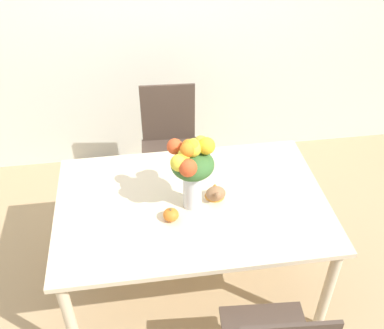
{
  "coord_description": "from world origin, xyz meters",
  "views": [
    {
      "loc": [
        -0.27,
        -1.85,
        2.46
      ],
      "look_at": [
        -0.0,
        -0.02,
        1.01
      ],
      "focal_mm": 42.0,
      "sensor_mm": 36.0,
      "label": 1
    }
  ],
  "objects_px": {
    "dining_chair_near_window": "(170,147)",
    "pumpkin": "(171,215)",
    "flower_vase": "(192,165)",
    "turkey_figurine": "(215,192)"
  },
  "relations": [
    {
      "from": "flower_vase",
      "to": "turkey_figurine",
      "type": "distance_m",
      "value": 0.28
    },
    {
      "from": "flower_vase",
      "to": "pumpkin",
      "type": "relative_size",
      "value": 5.22
    },
    {
      "from": "flower_vase",
      "to": "pumpkin",
      "type": "height_order",
      "value": "flower_vase"
    },
    {
      "from": "dining_chair_near_window",
      "to": "pumpkin",
      "type": "bearing_deg",
      "value": -92.29
    },
    {
      "from": "flower_vase",
      "to": "dining_chair_near_window",
      "type": "bearing_deg",
      "value": 92.49
    },
    {
      "from": "pumpkin",
      "to": "dining_chair_near_window",
      "type": "distance_m",
      "value": 1.02
    },
    {
      "from": "flower_vase",
      "to": "turkey_figurine",
      "type": "xyz_separation_m",
      "value": [
        0.14,
        0.04,
        -0.24
      ]
    },
    {
      "from": "turkey_figurine",
      "to": "flower_vase",
      "type": "bearing_deg",
      "value": -165.69
    },
    {
      "from": "flower_vase",
      "to": "turkey_figurine",
      "type": "relative_size",
      "value": 2.93
    },
    {
      "from": "flower_vase",
      "to": "dining_chair_near_window",
      "type": "relative_size",
      "value": 0.47
    }
  ]
}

